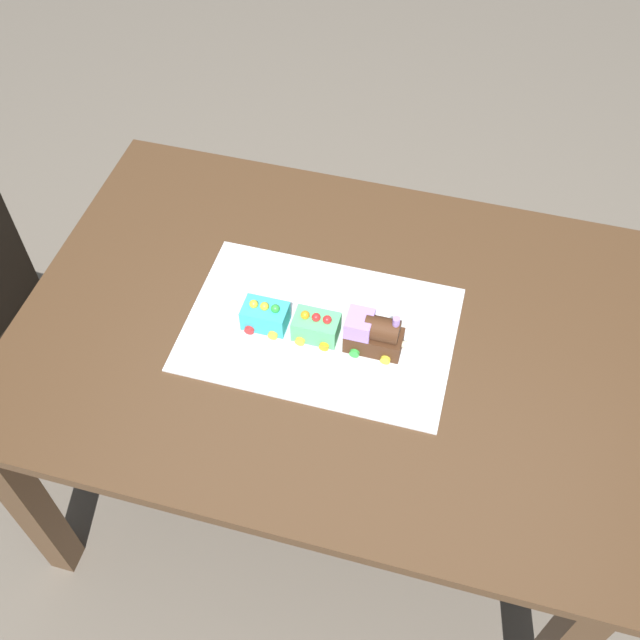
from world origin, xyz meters
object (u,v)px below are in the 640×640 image
(cake_locomotive, at_px, (374,334))
(cake_car_hopper_mint_green, at_px, (316,326))
(cake_car_tanker_turquoise, at_px, (265,316))
(dining_table, at_px, (328,354))

(cake_locomotive, xyz_separation_m, cake_car_hopper_mint_green, (0.13, 0.00, -0.02))
(cake_locomotive, bearing_deg, cake_car_tanker_turquoise, 0.00)
(cake_locomotive, height_order, cake_car_hopper_mint_green, cake_locomotive)
(cake_locomotive, relative_size, cake_car_hopper_mint_green, 1.40)
(dining_table, xyz_separation_m, cake_locomotive, (-0.11, 0.03, 0.16))
(cake_car_hopper_mint_green, height_order, cake_car_tanker_turquoise, same)
(cake_locomotive, bearing_deg, dining_table, -16.37)
(cake_locomotive, height_order, cake_car_tanker_turquoise, cake_locomotive)
(dining_table, xyz_separation_m, cake_car_tanker_turquoise, (0.14, 0.03, 0.14))
(dining_table, distance_m, cake_locomotive, 0.20)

